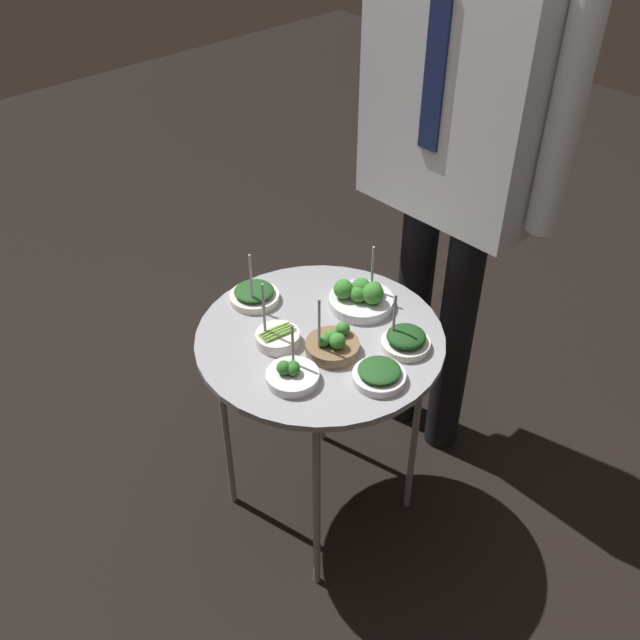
% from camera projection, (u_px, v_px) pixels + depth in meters
% --- Properties ---
extents(ground_plane, '(8.00, 8.00, 0.00)m').
position_uv_depth(ground_plane, '(320.00, 502.00, 2.27)').
color(ground_plane, black).
extents(serving_cart, '(0.65, 0.65, 0.69)m').
position_uv_depth(serving_cart, '(320.00, 350.00, 1.87)').
color(serving_cart, '#939399').
rests_on(serving_cart, ground_plane).
extents(bowl_asparagus_mid_left, '(0.11, 0.11, 0.18)m').
position_uv_depth(bowl_asparagus_mid_left, '(277.00, 337.00, 1.80)').
color(bowl_asparagus_mid_left, silver).
rests_on(bowl_asparagus_mid_left, serving_cart).
extents(bowl_broccoli_back_right, '(0.17, 0.17, 0.17)m').
position_uv_depth(bowl_broccoli_back_right, '(361.00, 297.00, 1.92)').
color(bowl_broccoli_back_right, silver).
rests_on(bowl_broccoli_back_right, serving_cart).
extents(bowl_broccoli_front_center, '(0.14, 0.14, 0.18)m').
position_uv_depth(bowl_broccoli_front_center, '(333.00, 344.00, 1.77)').
color(bowl_broccoli_front_center, brown).
rests_on(bowl_broccoli_front_center, serving_cart).
extents(bowl_spinach_mid_right, '(0.12, 0.12, 0.16)m').
position_uv_depth(bowl_spinach_mid_right, '(406.00, 340.00, 1.79)').
color(bowl_spinach_mid_right, silver).
rests_on(bowl_spinach_mid_right, serving_cart).
extents(bowl_spinach_front_right, '(0.13, 0.13, 0.04)m').
position_uv_depth(bowl_spinach_front_right, '(379.00, 374.00, 1.69)').
color(bowl_spinach_front_right, silver).
rests_on(bowl_spinach_front_right, serving_cart).
extents(bowl_spinach_near_rim, '(0.14, 0.14, 0.17)m').
position_uv_depth(bowl_spinach_near_rim, '(254.00, 295.00, 1.94)').
color(bowl_spinach_near_rim, silver).
rests_on(bowl_spinach_near_rim, serving_cart).
extents(bowl_broccoli_front_left, '(0.13, 0.13, 0.14)m').
position_uv_depth(bowl_broccoli_front_left, '(292.00, 375.00, 1.69)').
color(bowl_broccoli_front_left, silver).
rests_on(bowl_broccoli_front_left, serving_cart).
extents(waiter_figure, '(0.65, 0.25, 1.77)m').
position_uv_depth(waiter_figure, '(459.00, 122.00, 1.84)').
color(waiter_figure, black).
rests_on(waiter_figure, ground_plane).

